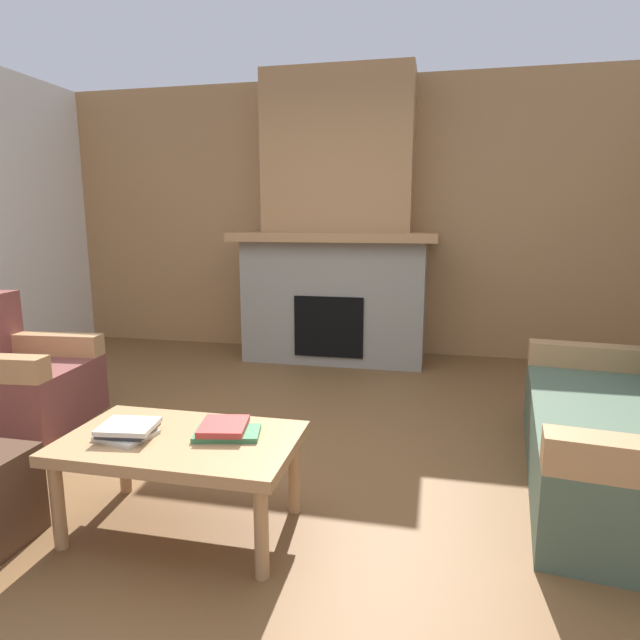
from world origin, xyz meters
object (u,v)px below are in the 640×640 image
(couch, at_px, (632,432))
(coffee_table, at_px, (181,449))
(armchair, at_px, (16,381))
(fireplace, at_px, (337,239))

(couch, height_order, coffee_table, couch)
(armchair, bearing_deg, coffee_table, -28.91)
(couch, xyz_separation_m, armchair, (-3.70, 0.06, 0.01))
(fireplace, relative_size, couch, 1.43)
(fireplace, relative_size, coffee_table, 2.70)
(couch, distance_m, coffee_table, 2.22)
(couch, bearing_deg, coffee_table, -157.32)
(fireplace, distance_m, couch, 3.10)
(armchair, height_order, coffee_table, armchair)
(couch, xyz_separation_m, coffee_table, (-2.05, -0.86, 0.09))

